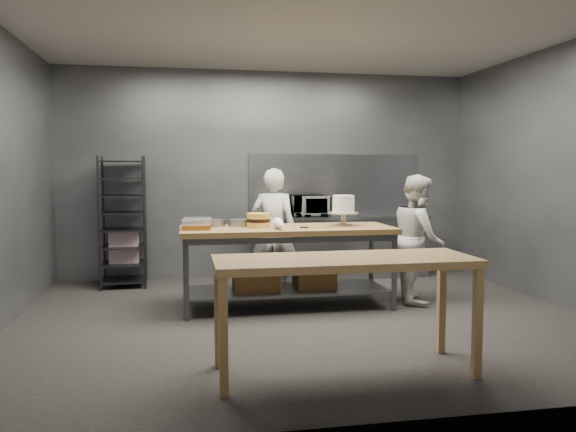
# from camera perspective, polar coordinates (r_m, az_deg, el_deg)

# --- Properties ---
(ground) EXTENTS (6.00, 6.00, 0.00)m
(ground) POSITION_cam_1_polar(r_m,az_deg,el_deg) (6.04, 1.70, -10.33)
(ground) COLOR black
(ground) RESTS_ON ground
(back_wall) EXTENTS (6.00, 0.04, 3.00)m
(back_wall) POSITION_cam_1_polar(r_m,az_deg,el_deg) (8.29, -1.98, 4.25)
(back_wall) COLOR #4C4F54
(back_wall) RESTS_ON ground
(work_table) EXTENTS (2.40, 0.90, 0.92)m
(work_table) POSITION_cam_1_polar(r_m,az_deg,el_deg) (6.40, -0.34, -4.24)
(work_table) COLOR brown
(work_table) RESTS_ON ground
(near_counter) EXTENTS (2.00, 0.70, 0.90)m
(near_counter) POSITION_cam_1_polar(r_m,az_deg,el_deg) (4.34, 5.77, -5.34)
(near_counter) COLOR #9B7040
(near_counter) RESTS_ON ground
(back_counter) EXTENTS (2.60, 0.60, 0.90)m
(back_counter) POSITION_cam_1_polar(r_m,az_deg,el_deg) (8.27, 5.26, -3.06)
(back_counter) COLOR slate
(back_counter) RESTS_ON ground
(splashback_panel) EXTENTS (2.60, 0.02, 0.90)m
(splashback_panel) POSITION_cam_1_polar(r_m,az_deg,el_deg) (8.48, 4.75, 3.23)
(splashback_panel) COLOR slate
(splashback_panel) RESTS_ON back_counter
(speed_rack) EXTENTS (0.63, 0.68, 1.75)m
(speed_rack) POSITION_cam_1_polar(r_m,az_deg,el_deg) (7.87, -16.39, -0.66)
(speed_rack) COLOR black
(speed_rack) RESTS_ON ground
(chef_behind) EXTENTS (0.68, 0.57, 1.59)m
(chef_behind) POSITION_cam_1_polar(r_m,az_deg,el_deg) (7.14, -1.46, -1.49)
(chef_behind) COLOR silver
(chef_behind) RESTS_ON ground
(chef_right) EXTENTS (0.72, 0.85, 1.51)m
(chef_right) POSITION_cam_1_polar(r_m,az_deg,el_deg) (6.85, 13.07, -2.21)
(chef_right) COLOR silver
(chef_right) RESTS_ON ground
(microwave) EXTENTS (0.54, 0.37, 0.30)m
(microwave) POSITION_cam_1_polar(r_m,az_deg,el_deg) (8.10, 2.25, 1.05)
(microwave) COLOR black
(microwave) RESTS_ON back_counter
(frosted_cake_stand) EXTENTS (0.34, 0.34, 0.35)m
(frosted_cake_stand) POSITION_cam_1_polar(r_m,az_deg,el_deg) (6.53, 5.65, 0.97)
(frosted_cake_stand) COLOR #A99F87
(frosted_cake_stand) RESTS_ON work_table
(layer_cake) EXTENTS (0.26, 0.26, 0.16)m
(layer_cake) POSITION_cam_1_polar(r_m,az_deg,el_deg) (6.33, -3.02, -0.44)
(layer_cake) COLOR #EDB24B
(layer_cake) RESTS_ON work_table
(cake_pans) EXTENTS (0.80, 0.40, 0.07)m
(cake_pans) POSITION_cam_1_polar(r_m,az_deg,el_deg) (6.46, -7.68, -0.75)
(cake_pans) COLOR gray
(cake_pans) RESTS_ON work_table
(piping_bag) EXTENTS (0.13, 0.38, 0.12)m
(piping_bag) POSITION_cam_1_polar(r_m,az_deg,el_deg) (6.04, -0.77, -0.87)
(piping_bag) COLOR white
(piping_bag) RESTS_ON work_table
(offset_spatula) EXTENTS (0.36, 0.02, 0.02)m
(offset_spatula) POSITION_cam_1_polar(r_m,az_deg,el_deg) (6.27, 2.43, -1.17)
(offset_spatula) COLOR slate
(offset_spatula) RESTS_ON work_table
(pastry_clamshells) EXTENTS (0.33, 0.45, 0.11)m
(pastry_clamshells) POSITION_cam_1_polar(r_m,az_deg,el_deg) (6.28, -9.26, -0.76)
(pastry_clamshells) COLOR brown
(pastry_clamshells) RESTS_ON work_table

